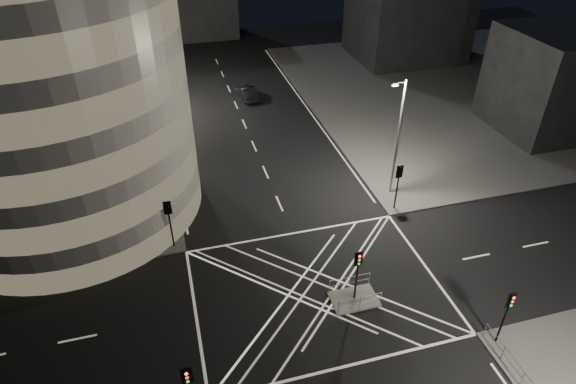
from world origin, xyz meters
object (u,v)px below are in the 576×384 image
object	(u,v)px
traffic_signal_island	(358,267)
street_lamp_left_far	(144,66)
central_island	(354,299)
traffic_signal_fr	(398,179)
traffic_signal_nr	(508,309)
traffic_signal_nl	(189,384)
street_lamp_left_near	(151,149)
street_lamp_right_far	(398,135)
traffic_signal_fl	(169,216)
sedan	(247,93)

from	to	relation	value
traffic_signal_island	street_lamp_left_far	distance (m)	33.61
central_island	traffic_signal_fr	size ratio (longest dim) A/B	0.75
traffic_signal_nr	traffic_signal_island	xyz separation A→B (m)	(-6.80, 5.30, 0.00)
central_island	traffic_signal_nr	bearing A→B (deg)	-37.93
traffic_signal_nl	street_lamp_left_near	distance (m)	18.99
traffic_signal_fr	street_lamp_right_far	world-z (taller)	street_lamp_right_far
central_island	street_lamp_left_far	xyz separation A→B (m)	(-11.44, 31.50, 5.47)
street_lamp_left_near	street_lamp_right_far	bearing A→B (deg)	-9.03
street_lamp_left_near	traffic_signal_fl	bearing A→B (deg)	-83.03
traffic_signal_nr	traffic_signal_island	bearing A→B (deg)	142.07
traffic_signal_fr	street_lamp_left_near	world-z (taller)	street_lamp_left_near
sedan	traffic_signal_nl	bearing A→B (deg)	66.76
central_island	sedan	world-z (taller)	sedan
traffic_signal_nl	traffic_signal_fr	bearing A→B (deg)	37.69
traffic_signal_nl	street_lamp_left_near	size ratio (longest dim) A/B	0.40
street_lamp_left_far	street_lamp_right_far	bearing A→B (deg)	-48.06
central_island	sedan	size ratio (longest dim) A/B	0.66
traffic_signal_fl	traffic_signal_island	bearing A→B (deg)	-37.54
traffic_signal_nr	street_lamp_left_near	distance (m)	26.32
traffic_signal_nr	traffic_signal_island	world-z (taller)	same
traffic_signal_fl	street_lamp_left_far	size ratio (longest dim) A/B	0.40
traffic_signal_island	sedan	distance (m)	33.07
central_island	traffic_signal_fl	size ratio (longest dim) A/B	0.75
traffic_signal_nr	street_lamp_left_far	bearing A→B (deg)	116.36
traffic_signal_nl	traffic_signal_island	size ratio (longest dim) A/B	1.00
street_lamp_right_far	traffic_signal_fl	bearing A→B (deg)	-173.12
traffic_signal_nr	street_lamp_left_far	size ratio (longest dim) A/B	0.40
street_lamp_left_far	sedan	xyz separation A→B (m)	(11.04, 1.50, -4.79)
central_island	traffic_signal_nl	xyz separation A→B (m)	(-10.80, -5.30, 2.84)
traffic_signal_fl	street_lamp_left_near	bearing A→B (deg)	96.97
traffic_signal_fl	traffic_signal_island	size ratio (longest dim) A/B	1.00
central_island	traffic_signal_fl	bearing A→B (deg)	142.46
central_island	traffic_signal_nr	distance (m)	9.08
traffic_signal_fr	traffic_signal_island	bearing A→B (deg)	-129.33
street_lamp_left_far	street_lamp_right_far	distance (m)	28.23
street_lamp_left_near	sedan	distance (m)	22.91
traffic_signal_fl	traffic_signal_nr	size ratio (longest dim) A/B	1.00
traffic_signal_nl	traffic_signal_nr	bearing A→B (deg)	0.00
street_lamp_left_near	street_lamp_left_far	world-z (taller)	same
central_island	traffic_signal_island	xyz separation A→B (m)	(0.00, 0.00, 2.84)
traffic_signal_nl	traffic_signal_nr	world-z (taller)	same
traffic_signal_nl	street_lamp_right_far	distance (m)	24.27
traffic_signal_fr	traffic_signal_island	distance (m)	10.73
traffic_signal_nr	street_lamp_left_far	world-z (taller)	street_lamp_left_far
traffic_signal_nr	sedan	xyz separation A→B (m)	(-7.20, 38.30, -2.17)
traffic_signal_island	street_lamp_right_far	xyz separation A→B (m)	(7.44, 10.50, 2.63)
traffic_signal_fl	street_lamp_left_far	world-z (taller)	street_lamp_left_far
central_island	traffic_signal_fl	world-z (taller)	traffic_signal_fl
street_lamp_left_far	sedan	bearing A→B (deg)	7.74
traffic_signal_nr	street_lamp_left_near	size ratio (longest dim) A/B	0.40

